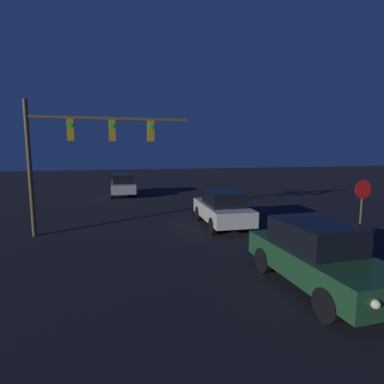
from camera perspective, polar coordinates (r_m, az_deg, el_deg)
car_near at (r=8.56m, az=22.79°, el=-11.07°), size 1.92×4.46×1.73m
car_mid at (r=14.29m, az=5.79°, el=-3.03°), size 2.01×4.50×1.73m
car_far at (r=24.50m, az=-12.98°, el=1.35°), size 1.90×4.45×1.73m
traffic_signal_mast at (r=13.62m, az=-20.14°, el=8.89°), size 6.73×0.30×5.61m
stop_sign at (r=12.05m, az=29.63°, el=-1.81°), size 0.65×0.07×2.56m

